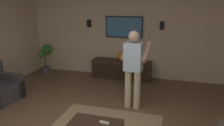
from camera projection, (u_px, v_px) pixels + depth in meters
wall_back_tv at (129, 30)px, 6.29m from camera, size 0.10×6.23×2.77m
media_console at (121, 70)px, 6.31m from camera, size 0.45×1.70×0.55m
tv at (124, 27)px, 6.21m from camera, size 0.05×1.09×0.61m
person_standing at (133, 65)px, 4.39m from camera, size 0.59×0.59×1.64m
potted_plant_tall at (46, 54)px, 6.76m from camera, size 0.40×0.36×0.90m
remote_white at (104, 122)px, 3.26m from camera, size 0.06×0.15×0.02m
vase_round at (121, 56)px, 6.25m from camera, size 0.22×0.22×0.22m
wall_speaker_left at (162, 26)px, 5.92m from camera, size 0.06×0.12×0.22m
wall_speaker_right at (89, 23)px, 6.49m from camera, size 0.06×0.12×0.22m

